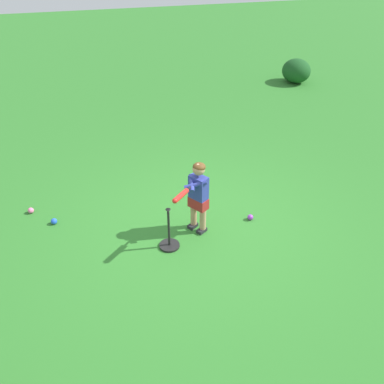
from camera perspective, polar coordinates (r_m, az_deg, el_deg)
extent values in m
plane|color=#2D7528|center=(5.98, 1.69, -4.49)|extent=(40.00, 40.00, 0.00)
cube|color=#232328|center=(5.81, 1.38, -5.44)|extent=(0.17, 0.16, 0.05)
cylinder|color=tan|center=(5.71, 1.53, -3.89)|extent=(0.09, 0.09, 0.34)
cube|color=#232328|center=(5.90, 0.10, -4.77)|extent=(0.17, 0.16, 0.05)
cylinder|color=tan|center=(5.80, 0.23, -3.24)|extent=(0.09, 0.09, 0.34)
cube|color=maroon|center=(5.61, 0.90, -1.51)|extent=(0.27, 0.31, 0.16)
cube|color=#2D3893|center=(5.47, 0.92, 0.65)|extent=(0.26, 0.29, 0.34)
sphere|color=tan|center=(5.33, 0.95, 3.24)|extent=(0.17, 0.17, 0.17)
ellipsoid|color=#563819|center=(5.32, 1.02, 3.56)|extent=(0.24, 0.24, 0.11)
sphere|color=red|center=(5.33, -0.03, 0.86)|extent=(0.04, 0.04, 0.04)
cylinder|color=black|center=(5.26, -0.44, 0.49)|extent=(0.11, 0.12, 0.05)
cylinder|color=red|center=(5.06, -1.58, -0.50)|extent=(0.28, 0.30, 0.11)
sphere|color=red|center=(4.92, -2.43, -1.26)|extent=(0.07, 0.07, 0.07)
cylinder|color=#2D3893|center=(5.33, 0.49, 1.00)|extent=(0.31, 0.12, 0.14)
cylinder|color=#2D3893|center=(5.37, -0.06, 1.25)|extent=(0.13, 0.31, 0.14)
sphere|color=purple|center=(6.09, 8.23, -3.54)|extent=(0.09, 0.09, 0.09)
sphere|color=pink|center=(6.64, -21.80, -2.43)|extent=(0.09, 0.09, 0.09)
sphere|color=blue|center=(6.29, -18.90, -3.93)|extent=(0.09, 0.09, 0.09)
cylinder|color=black|center=(5.58, -3.20, -7.53)|extent=(0.28, 0.28, 0.03)
cylinder|color=black|center=(5.40, -3.29, -5.19)|extent=(0.03, 0.03, 0.55)
cone|color=black|center=(5.22, -3.39, -2.65)|extent=(0.07, 0.07, 0.04)
ellipsoid|color=#194C1E|center=(12.18, 14.50, 16.22)|extent=(0.77, 0.85, 0.66)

